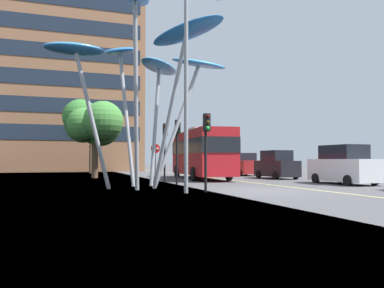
{
  "coord_description": "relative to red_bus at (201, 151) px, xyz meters",
  "views": [
    {
      "loc": [
        -9.14,
        -16.28,
        1.44
      ],
      "look_at": [
        -0.47,
        8.99,
        2.5
      ],
      "focal_mm": 37.14,
      "sensor_mm": 36.0,
      "label": 1
    }
  ],
  "objects": [
    {
      "name": "ground",
      "position": [
        -1.84,
        -11.66,
        -2.12
      ],
      "size": [
        120.0,
        240.0,
        0.1
      ],
      "color": "#4C4C4F"
    },
    {
      "name": "red_bus",
      "position": [
        0.0,
        0.0,
        0.0
      ],
      "size": [
        3.45,
        10.13,
        3.79
      ],
      "color": "red",
      "rests_on": "ground"
    },
    {
      "name": "leaf_sculpture",
      "position": [
        -5.94,
        -7.81,
        4.73
      ],
      "size": [
        9.79,
        8.77,
        9.22
      ],
      "color": "#9EA0A5",
      "rests_on": "ground"
    },
    {
      "name": "traffic_light_kerb_near",
      "position": [
        -4.02,
        -11.53,
        0.46
      ],
      "size": [
        0.28,
        0.42,
        3.49
      ],
      "color": "black",
      "rests_on": "ground"
    },
    {
      "name": "traffic_light_kerb_far",
      "position": [
        -3.63,
        -5.79,
        0.66
      ],
      "size": [
        0.28,
        0.42,
        3.76
      ],
      "color": "black",
      "rests_on": "ground"
    },
    {
      "name": "traffic_light_island_mid",
      "position": [
        -3.74,
        -3.42,
        0.65
      ],
      "size": [
        0.28,
        0.42,
        3.76
      ],
      "color": "black",
      "rests_on": "ground"
    },
    {
      "name": "car_parked_mid",
      "position": [
        5.75,
        -8.67,
        -0.99
      ],
      "size": [
        2.02,
        4.59,
        2.31
      ],
      "color": "silver",
      "rests_on": "ground"
    },
    {
      "name": "car_parked_far",
      "position": [
        5.61,
        -1.36,
        -1.07
      ],
      "size": [
        1.9,
        4.09,
        2.15
      ],
      "color": "black",
      "rests_on": "ground"
    },
    {
      "name": "car_side_street",
      "position": [
        5.92,
        4.97,
        -1.1
      ],
      "size": [
        2.02,
        3.93,
        2.05
      ],
      "color": "maroon",
      "rests_on": "ground"
    },
    {
      "name": "street_lamp",
      "position": [
        -4.64,
        -11.64,
        3.59
      ],
      "size": [
        1.82,
        0.44,
        9.06
      ],
      "color": "gray",
      "rests_on": "ground"
    },
    {
      "name": "tree_pavement_near",
      "position": [
        -7.23,
        4.07,
        2.22
      ],
      "size": [
        4.34,
        4.63,
        6.03
      ],
      "color": "brown",
      "rests_on": "ground"
    },
    {
      "name": "tree_pavement_far",
      "position": [
        -7.79,
        14.91,
        3.31
      ],
      "size": [
        4.07,
        4.76,
        7.69
      ],
      "color": "brown",
      "rests_on": "ground"
    },
    {
      "name": "no_entry_sign",
      "position": [
        -4.24,
        -2.89,
        -0.42
      ],
      "size": [
        0.6,
        0.12,
        2.46
      ],
      "color": "gray",
      "rests_on": "ground"
    },
    {
      "name": "backdrop_building",
      "position": [
        -10.97,
        27.41,
        10.64
      ],
      "size": [
        22.17,
        13.89,
        25.41
      ],
      "color": "#8E6042",
      "rests_on": "ground"
    }
  ]
}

